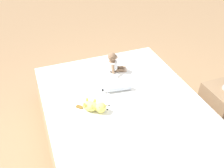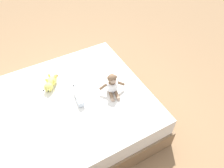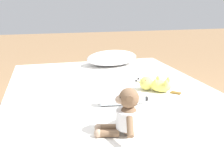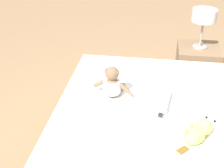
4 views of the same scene
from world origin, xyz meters
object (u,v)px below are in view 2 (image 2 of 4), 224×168
at_px(plush_monkey, 112,85).
at_px(plush_yellow_creature, 50,83).
at_px(bed, 57,121).
at_px(glass_bottle, 79,97).

xyz_separation_m(plush_monkey, plush_yellow_creature, (0.39, 0.56, -0.05)).
bearing_deg(plush_monkey, bed, 81.32).
bearing_deg(bed, plush_monkey, -98.68).
bearing_deg(plush_yellow_creature, plush_monkey, -124.89).
bearing_deg(plush_monkey, glass_bottle, 78.07).
xyz_separation_m(plush_monkey, glass_bottle, (0.08, 0.36, -0.06)).
bearing_deg(glass_bottle, plush_monkey, -101.93).
relative_size(plush_monkey, plush_yellow_creature, 0.97).
height_order(bed, glass_bottle, glass_bottle).
xyz_separation_m(plush_yellow_creature, glass_bottle, (-0.32, -0.20, -0.01)).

